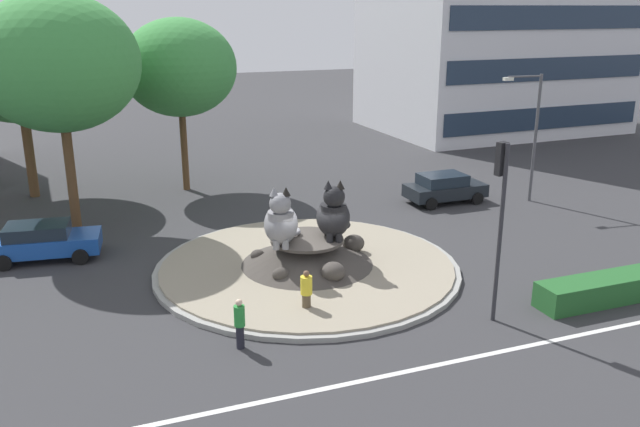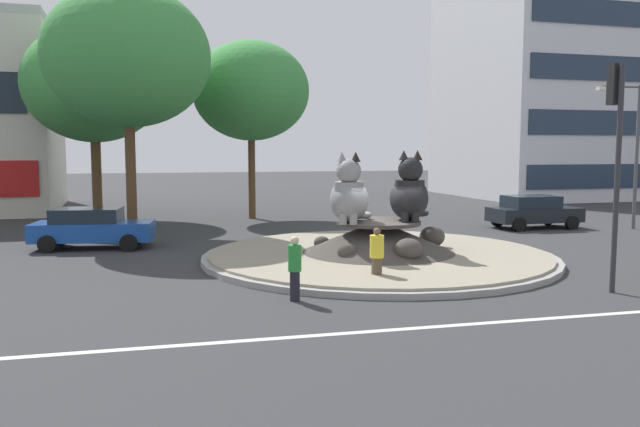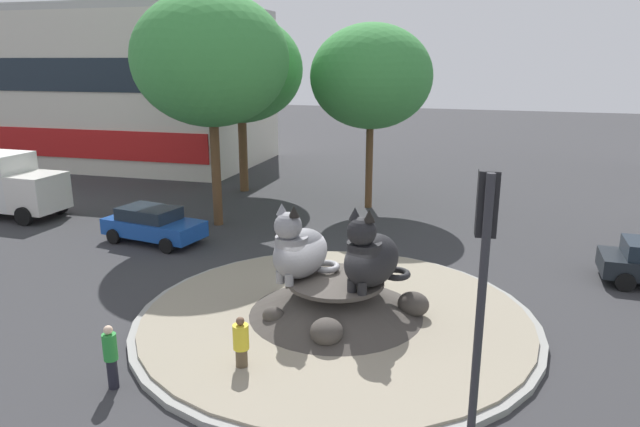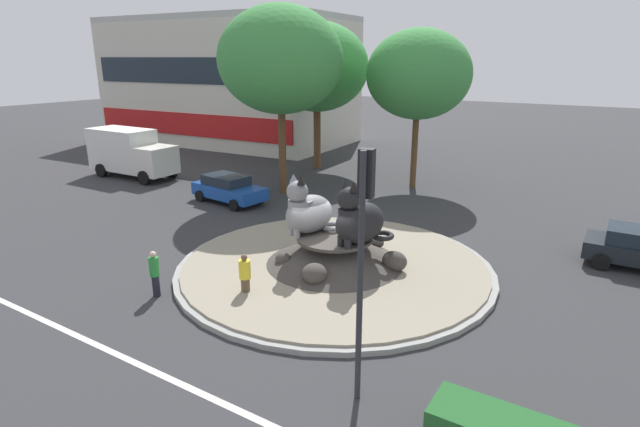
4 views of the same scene
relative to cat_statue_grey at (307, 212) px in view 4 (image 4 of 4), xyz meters
name	(u,v)px [view 4 (image 4 of 4)]	position (x,y,z in m)	size (l,w,h in m)	color
ground_plane	(334,269)	(1.10, 0.19, -2.18)	(160.00, 160.00, 0.00)	#333335
lane_centreline	(171,379)	(1.10, -7.90, -2.17)	(112.00, 0.20, 0.01)	silver
roundabout_island	(335,259)	(1.11, 0.18, -1.74)	(11.90, 11.90, 1.33)	gray
cat_statue_grey	(307,212)	(0.00, 0.00, 0.00)	(2.04, 2.37, 2.33)	gray
cat_statue_black	(358,220)	(2.14, 0.04, 0.02)	(1.99, 2.36, 2.38)	black
traffic_light_mast	(363,234)	(5.37, -5.93, 1.90)	(0.35, 0.46, 5.92)	#2D2D33
shophouse_block	(229,81)	(-23.30, 21.99, 3.43)	(22.81, 12.83, 11.22)	beige
broadleaf_tree_behind_island	(419,75)	(-1.27, 13.87, 4.58)	(6.15, 6.15, 9.38)	brown
second_tree_near_tower	(317,67)	(-9.27, 15.38, 4.89)	(7.13, 7.13, 10.12)	brown
third_tree_left	(280,60)	(-7.24, 8.38, 5.40)	(6.96, 6.96, 10.55)	brown
pedestrian_green_shirt	(155,273)	(-2.87, -4.92, -1.32)	(0.33, 0.33, 1.62)	black
pedestrian_yellow_shirt	(245,276)	(-0.22, -3.43, -1.37)	(0.39, 0.39, 1.56)	brown
parked_car_right	(228,188)	(-8.57, 5.07, -1.37)	(4.54, 2.48, 1.52)	#19479E
delivery_box_truck	(130,152)	(-18.40, 6.42, -0.50)	(6.43, 2.66, 3.17)	silver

